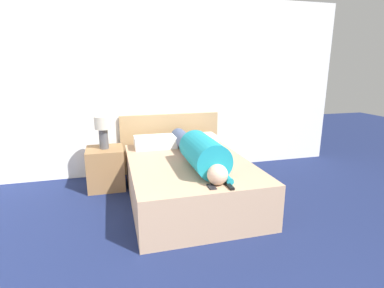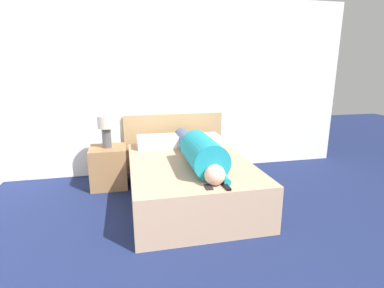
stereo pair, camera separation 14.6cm
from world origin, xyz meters
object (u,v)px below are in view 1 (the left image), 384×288
bed (189,181)px  cell_phone (211,187)px  pillow_near_headboard (155,142)px  tv_remote (230,186)px  table_lamp (103,128)px  nightstand (106,168)px  person_lying (199,151)px  pillow_second (197,140)px

bed → cell_phone: cell_phone is taller
pillow_near_headboard → tv_remote: 1.69m
table_lamp → cell_phone: table_lamp is taller
pillow_near_headboard → tv_remote: bearing=-74.3°
bed → pillow_near_headboard: size_ratio=3.42×
nightstand → person_lying: person_lying is taller
bed → cell_phone: size_ratio=15.12×
nightstand → person_lying: size_ratio=0.30×
nightstand → cell_phone: 1.82m
nightstand → cell_phone: bearing=-57.1°
tv_remote → pillow_second: bearing=84.6°
pillow_second → tv_remote: size_ratio=3.64×
bed → cell_phone: 0.87m
bed → pillow_second: 0.87m
pillow_near_headboard → tv_remote: (0.46, -1.62, -0.07)m
bed → person_lying: person_lying is taller
cell_phone → person_lying: bearing=83.6°
pillow_second → cell_phone: bearing=-101.4°
table_lamp → tv_remote: bearing=-53.8°
pillow_near_headboard → bed: bearing=-68.6°
nightstand → pillow_near_headboard: pillow_near_headboard is taller
table_lamp → person_lying: bearing=-38.1°
cell_phone → pillow_second: bearing=78.6°
person_lying → pillow_second: bearing=74.9°
bed → pillow_second: pillow_second is taller
bed → table_lamp: (-0.98, 0.68, 0.57)m
bed → person_lying: bearing=-61.2°
nightstand → pillow_near_headboard: (0.69, 0.06, 0.30)m
pillow_near_headboard → pillow_second: size_ratio=1.05×
pillow_near_headboard → pillow_second: pillow_near_headboard is taller
bed → nightstand: 1.19m
bed → pillow_near_headboard: bearing=111.4°
bed → person_lying: size_ratio=1.08×
cell_phone → nightstand: bearing=122.9°
person_lying → tv_remote: (0.09, -0.74, -0.15)m
pillow_near_headboard → nightstand: bearing=-175.2°
bed → nightstand: bearing=145.1°
person_lying → pillow_near_headboard: (-0.37, 0.89, -0.08)m
pillow_near_headboard → cell_phone: (0.29, -1.58, -0.07)m
bed → pillow_second: size_ratio=3.60×
tv_remote → table_lamp: bearing=126.2°
nightstand → pillow_near_headboard: size_ratio=0.96×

